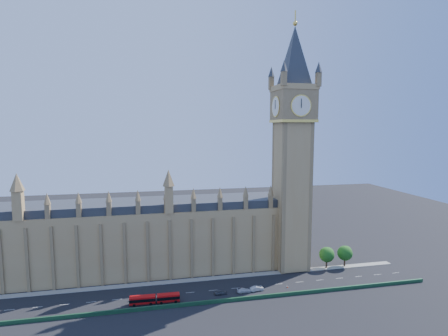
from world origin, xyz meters
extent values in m
plane|color=black|center=(0.00, 0.00, 0.00)|extent=(400.00, 400.00, 0.00)
cube|color=#A88551|center=(-25.00, 22.00, 12.50)|extent=(120.00, 20.00, 25.00)
cube|color=#2D3035|center=(-25.00, 22.00, 26.50)|extent=(120.00, 18.00, 3.00)
cube|color=#A88551|center=(38.00, 14.00, 29.00)|extent=(12.00, 12.00, 58.00)
cube|color=olive|center=(38.00, 14.00, 64.00)|extent=(14.00, 14.00, 12.00)
cylinder|color=silver|center=(38.00, 6.85, 64.00)|extent=(7.20, 0.30, 7.20)
cube|color=#A88551|center=(38.00, 14.00, 71.00)|extent=(14.50, 14.50, 2.00)
pyramid|color=#2D3035|center=(38.00, 14.00, 94.00)|extent=(20.59, 20.59, 22.00)
sphere|color=#F2C64C|center=(38.00, 14.00, 94.80)|extent=(1.80, 1.80, 1.80)
cube|color=#1E4C2D|center=(0.00, -9.00, 0.60)|extent=(160.00, 0.60, 1.20)
cube|color=gray|center=(0.00, 9.50, 0.08)|extent=(160.00, 3.00, 0.16)
cylinder|color=#382619|center=(52.00, 10.00, 2.00)|extent=(0.70, 0.70, 4.00)
sphere|color=#205316|center=(52.00, 10.00, 5.50)|extent=(6.00, 6.00, 6.00)
sphere|color=#205316|center=(52.80, 10.30, 6.10)|extent=(4.38, 4.38, 4.38)
cylinder|color=#382619|center=(60.00, 10.00, 2.00)|extent=(0.70, 0.70, 4.00)
sphere|color=#205316|center=(60.00, 10.00, 5.50)|extent=(6.00, 6.00, 6.00)
sphere|color=#205316|center=(60.80, 10.30, 6.10)|extent=(4.38, 4.38, 4.38)
cube|color=red|center=(-19.71, -4.92, 1.34)|extent=(8.10, 2.43, 2.68)
cube|color=red|center=(-11.57, -5.12, 1.34)|extent=(7.21, 2.41, 2.68)
cube|color=black|center=(-19.71, -4.92, 1.66)|extent=(8.15, 2.48, 1.02)
cube|color=black|center=(-11.57, -5.12, 1.66)|extent=(7.26, 2.46, 1.02)
cylinder|color=black|center=(-15.86, -5.01, 1.21)|extent=(0.79, 2.16, 2.15)
cylinder|color=black|center=(-22.31, -5.98, 0.45)|extent=(0.90, 0.29, 0.89)
cylinder|color=black|center=(-22.25, -3.74, 0.45)|extent=(0.90, 0.29, 0.89)
cylinder|color=black|center=(-17.16, -6.10, 0.45)|extent=(0.90, 0.29, 0.89)
cylinder|color=black|center=(-17.10, -3.87, 0.45)|extent=(0.90, 0.29, 0.89)
cylinder|color=black|center=(-13.88, -6.18, 0.45)|extent=(0.90, 0.29, 0.89)
cylinder|color=black|center=(-13.83, -3.94, 0.45)|extent=(0.90, 0.29, 0.89)
cylinder|color=black|center=(-9.30, -6.29, 0.45)|extent=(0.90, 0.29, 0.89)
cylinder|color=black|center=(-9.25, -4.06, 0.45)|extent=(0.90, 0.29, 0.89)
imported|color=#46474E|center=(5.90, -3.47, 0.69)|extent=(4.08, 1.68, 1.38)
imported|color=#A2A4A9|center=(18.78, -3.38, 0.80)|extent=(5.02, 2.24, 1.60)
imported|color=silver|center=(14.05, -3.70, 0.69)|extent=(4.89, 2.26, 1.38)
cube|color=black|center=(14.00, -1.19, 0.02)|extent=(0.42, 0.42, 0.04)
cone|color=#E63F0C|center=(14.00, -1.19, 0.34)|extent=(0.46, 0.46, 0.67)
cylinder|color=white|center=(14.00, -1.19, 0.43)|extent=(0.33, 0.33, 0.12)
cube|color=black|center=(30.01, -3.26, 0.02)|extent=(0.47, 0.47, 0.04)
cone|color=red|center=(30.01, -3.26, 0.36)|extent=(0.52, 0.52, 0.72)
cylinder|color=white|center=(30.01, -3.26, 0.46)|extent=(0.35, 0.35, 0.12)
cube|color=black|center=(16.44, -2.76, 0.02)|extent=(0.43, 0.43, 0.04)
cone|color=red|center=(16.44, -2.76, 0.32)|extent=(0.47, 0.47, 0.64)
cylinder|color=white|center=(16.44, -2.76, 0.41)|extent=(0.31, 0.31, 0.11)
cube|color=black|center=(17.34, -1.99, 0.02)|extent=(0.50, 0.50, 0.04)
cone|color=red|center=(17.34, -1.99, 0.34)|extent=(0.56, 0.56, 0.68)
cylinder|color=white|center=(17.34, -1.99, 0.44)|extent=(0.33, 0.33, 0.12)
camera|label=1|loc=(-15.88, -113.54, 55.77)|focal=28.00mm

